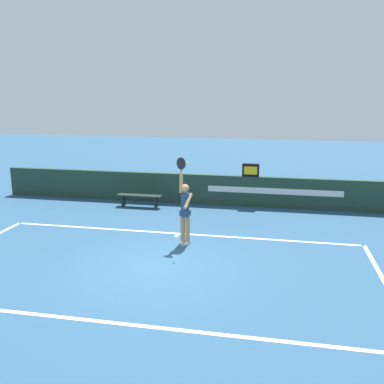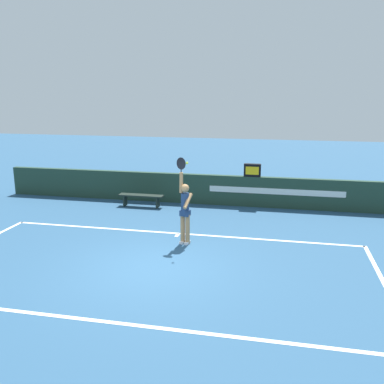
% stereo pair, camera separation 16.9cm
% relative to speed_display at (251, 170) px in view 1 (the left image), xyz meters
% --- Properties ---
extents(ground_plane, '(60.00, 60.00, 0.00)m').
position_rel_speed_display_xyz_m(ground_plane, '(-1.95, -6.32, -1.40)').
color(ground_plane, navy).
extents(court_lines, '(10.94, 5.38, 0.00)m').
position_rel_speed_display_xyz_m(court_lines, '(-1.95, -6.29, -1.39)').
color(court_lines, white).
rests_on(court_lines, ground).
extents(back_wall, '(16.10, 0.23, 1.16)m').
position_rel_speed_display_xyz_m(back_wall, '(-1.94, 0.00, -0.82)').
color(back_wall, '#203A2B').
rests_on(back_wall, ground).
extents(speed_display, '(0.62, 0.20, 0.48)m').
position_rel_speed_display_xyz_m(speed_display, '(0.00, 0.00, 0.00)').
color(speed_display, black).
rests_on(speed_display, back_wall).
extents(tennis_player, '(0.46, 0.49, 2.49)m').
position_rel_speed_display_xyz_m(tennis_player, '(-1.56, -4.48, -0.36)').
color(tennis_player, '#A57C4F').
rests_on(tennis_player, ground).
extents(tennis_ball, '(0.07, 0.07, 0.07)m').
position_rel_speed_display_xyz_m(tennis_ball, '(-1.42, -4.80, 1.00)').
color(tennis_ball, '#C4E336').
extents(courtside_bench_near, '(1.71, 0.37, 0.46)m').
position_rel_speed_display_xyz_m(courtside_bench_near, '(-4.08, -0.92, -1.04)').
color(courtside_bench_near, black).
rests_on(courtside_bench_near, ground).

